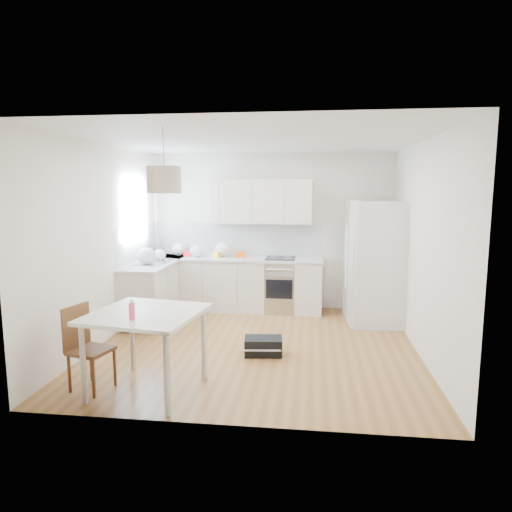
% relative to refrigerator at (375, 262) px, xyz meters
% --- Properties ---
extents(floor, '(4.20, 4.20, 0.00)m').
position_rel_refrigerator_xyz_m(floor, '(-1.71, -1.33, -0.95)').
color(floor, brown).
rests_on(floor, ground).
extents(ceiling, '(4.20, 4.20, 0.00)m').
position_rel_refrigerator_xyz_m(ceiling, '(-1.71, -1.33, 1.75)').
color(ceiling, white).
rests_on(ceiling, wall_back).
extents(wall_back, '(4.20, 0.00, 4.20)m').
position_rel_refrigerator_xyz_m(wall_back, '(-1.71, 0.77, 0.40)').
color(wall_back, white).
rests_on(wall_back, floor).
extents(wall_left, '(0.00, 4.20, 4.20)m').
position_rel_refrigerator_xyz_m(wall_left, '(-3.81, -1.33, 0.40)').
color(wall_left, white).
rests_on(wall_left, floor).
extents(wall_right, '(0.00, 4.20, 4.20)m').
position_rel_refrigerator_xyz_m(wall_right, '(0.39, -1.33, 0.40)').
color(wall_right, white).
rests_on(wall_right, floor).
extents(window_glassblock, '(0.02, 1.00, 1.00)m').
position_rel_refrigerator_xyz_m(window_glassblock, '(-3.80, -0.18, 0.80)').
color(window_glassblock, '#BFE0F9').
rests_on(window_glassblock, wall_left).
extents(cabinets_back, '(3.00, 0.60, 0.88)m').
position_rel_refrigerator_xyz_m(cabinets_back, '(-2.31, 0.47, -0.51)').
color(cabinets_back, beige).
rests_on(cabinets_back, floor).
extents(cabinets_left, '(0.60, 1.80, 0.88)m').
position_rel_refrigerator_xyz_m(cabinets_left, '(-3.51, -0.13, -0.51)').
color(cabinets_left, beige).
rests_on(cabinets_left, floor).
extents(counter_back, '(3.02, 0.64, 0.04)m').
position_rel_refrigerator_xyz_m(counter_back, '(-2.31, 0.47, -0.05)').
color(counter_back, '#A9ACAE').
rests_on(counter_back, cabinets_back).
extents(counter_left, '(0.64, 1.82, 0.04)m').
position_rel_refrigerator_xyz_m(counter_left, '(-3.51, -0.13, -0.05)').
color(counter_left, '#A9ACAE').
rests_on(counter_left, cabinets_left).
extents(backsplash_back, '(3.00, 0.01, 0.58)m').
position_rel_refrigerator_xyz_m(backsplash_back, '(-2.31, 0.76, 0.26)').
color(backsplash_back, silver).
rests_on(backsplash_back, wall_back).
extents(backsplash_left, '(0.01, 1.80, 0.58)m').
position_rel_refrigerator_xyz_m(backsplash_left, '(-3.80, -0.13, 0.26)').
color(backsplash_left, silver).
rests_on(backsplash_left, wall_left).
extents(upper_cabinets, '(1.70, 0.32, 0.75)m').
position_rel_refrigerator_xyz_m(upper_cabinets, '(-1.86, 0.61, 0.92)').
color(upper_cabinets, beige).
rests_on(upper_cabinets, wall_back).
extents(range_oven, '(0.50, 0.61, 0.88)m').
position_rel_refrigerator_xyz_m(range_oven, '(-1.51, 0.47, -0.51)').
color(range_oven, '#B0B2B5').
rests_on(range_oven, floor).
extents(sink, '(0.50, 0.80, 0.16)m').
position_rel_refrigerator_xyz_m(sink, '(-3.51, -0.18, -0.04)').
color(sink, '#B0B2B5').
rests_on(sink, counter_left).
extents(refrigerator, '(0.98, 1.02, 1.91)m').
position_rel_refrigerator_xyz_m(refrigerator, '(0.00, 0.00, 0.00)').
color(refrigerator, white).
rests_on(refrigerator, floor).
extents(dining_table, '(1.22, 1.22, 0.84)m').
position_rel_refrigerator_xyz_m(dining_table, '(-2.67, -2.81, -0.21)').
color(dining_table, beige).
rests_on(dining_table, floor).
extents(dining_chair, '(0.46, 0.46, 0.89)m').
position_rel_refrigerator_xyz_m(dining_chair, '(-3.25, -2.87, -0.51)').
color(dining_chair, '#4D3117').
rests_on(dining_chair, floor).
extents(drink_bottle, '(0.07, 0.07, 0.20)m').
position_rel_refrigerator_xyz_m(drink_bottle, '(-2.70, -3.09, -0.01)').
color(drink_bottle, '#E23E63').
rests_on(drink_bottle, dining_table).
extents(gym_bag, '(0.50, 0.36, 0.22)m').
position_rel_refrigerator_xyz_m(gym_bag, '(-1.58, -1.64, -0.85)').
color(gym_bag, black).
rests_on(gym_bag, floor).
extents(pendant_lamp, '(0.36, 0.36, 0.27)m').
position_rel_refrigerator_xyz_m(pendant_lamp, '(-2.47, -2.71, 1.23)').
color(pendant_lamp, beige).
rests_on(pendant_lamp, ceiling).
extents(grocery_bag_a, '(0.25, 0.21, 0.22)m').
position_rel_refrigerator_xyz_m(grocery_bag_a, '(-3.31, 0.56, 0.08)').
color(grocery_bag_a, silver).
rests_on(grocery_bag_a, counter_back).
extents(grocery_bag_b, '(0.24, 0.20, 0.21)m').
position_rel_refrigerator_xyz_m(grocery_bag_b, '(-2.95, 0.42, 0.07)').
color(grocery_bag_b, silver).
rests_on(grocery_bag_b, counter_back).
extents(grocery_bag_c, '(0.29, 0.25, 0.26)m').
position_rel_refrigerator_xyz_m(grocery_bag_c, '(-2.51, 0.54, 0.10)').
color(grocery_bag_c, silver).
rests_on(grocery_bag_c, counter_back).
extents(grocery_bag_d, '(0.20, 0.17, 0.18)m').
position_rel_refrigerator_xyz_m(grocery_bag_d, '(-3.48, 0.04, 0.05)').
color(grocery_bag_d, silver).
rests_on(grocery_bag_d, counter_back).
extents(grocery_bag_e, '(0.29, 0.25, 0.26)m').
position_rel_refrigerator_xyz_m(grocery_bag_e, '(-3.55, -0.39, 0.10)').
color(grocery_bag_e, silver).
rests_on(grocery_bag_e, counter_left).
extents(snack_orange, '(0.19, 0.15, 0.11)m').
position_rel_refrigerator_xyz_m(snack_orange, '(-2.21, 0.46, 0.02)').
color(snack_orange, '#F95A16').
rests_on(snack_orange, counter_back).
extents(snack_yellow, '(0.17, 0.15, 0.10)m').
position_rel_refrigerator_xyz_m(snack_yellow, '(-2.61, 0.43, 0.02)').
color(snack_yellow, '#FFAB28').
rests_on(snack_yellow, counter_back).
extents(snack_red, '(0.15, 0.09, 0.10)m').
position_rel_refrigerator_xyz_m(snack_red, '(-3.14, 0.52, 0.01)').
color(snack_red, red).
rests_on(snack_red, counter_back).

